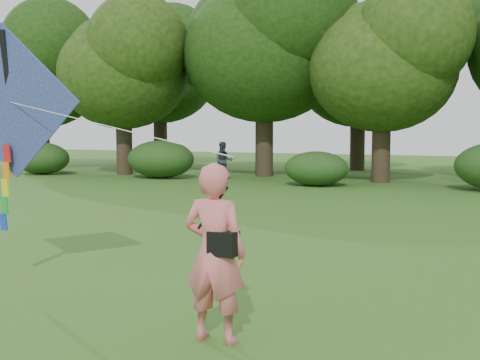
% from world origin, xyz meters
% --- Properties ---
extents(ground, '(100.00, 100.00, 0.00)m').
position_xyz_m(ground, '(0.00, 0.00, 0.00)').
color(ground, '#265114').
rests_on(ground, ground).
extents(man_kite_flyer, '(0.73, 0.50, 1.93)m').
position_xyz_m(man_kite_flyer, '(0.82, -0.82, 0.97)').
color(man_kite_flyer, '#E86D70').
rests_on(man_kite_flyer, ground).
extents(bystander_left, '(1.07, 1.01, 1.75)m').
position_xyz_m(bystander_left, '(-8.77, 18.08, 0.88)').
color(bystander_left, '#2A3138').
rests_on(bystander_left, ground).
extents(crossbody_bag, '(0.43, 0.20, 0.74)m').
position_xyz_m(crossbody_bag, '(0.93, -0.85, 1.09)').
color(crossbody_bag, black).
rests_on(crossbody_bag, ground).
extents(flying_kite, '(5.30, 1.29, 3.06)m').
position_xyz_m(flying_kite, '(-3.11, 0.15, 2.64)').
color(flying_kite, '#224597').
rests_on(flying_kite, ground).
extents(tree_line, '(54.70, 15.30, 9.48)m').
position_xyz_m(tree_line, '(1.67, 22.88, 5.60)').
color(tree_line, '#3A2D1E').
rests_on(tree_line, ground).
extents(shrub_band, '(39.15, 3.22, 1.88)m').
position_xyz_m(shrub_band, '(-0.72, 17.60, 0.86)').
color(shrub_band, '#264919').
rests_on(shrub_band, ground).
extents(fallen_leaves, '(9.65, 10.34, 0.01)m').
position_xyz_m(fallen_leaves, '(0.22, 8.01, 0.01)').
color(fallen_leaves, olive).
rests_on(fallen_leaves, ground).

